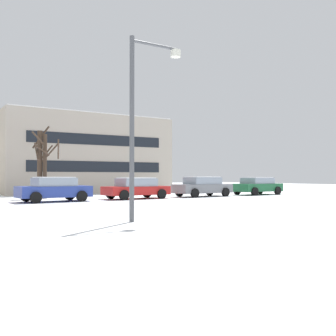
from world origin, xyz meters
TOP-DOWN VIEW (x-y plane):
  - ground_plane at (0.00, 0.00)m, footprint 120.00×120.00m
  - street_lamp at (3.87, -1.99)m, footprint 1.99×0.36m
  - parked_car_blue at (4.37, 9.61)m, footprint 4.19×2.26m
  - parked_car_red at (9.80, 9.60)m, footprint 4.40×2.19m
  - parked_car_gray at (15.24, 9.53)m, footprint 4.52×2.15m
  - parked_car_green at (20.67, 9.43)m, footprint 4.17×2.24m
  - tree_far_left at (4.51, 13.34)m, footprint 1.36×1.37m
  - tree_far_right at (4.84, 13.15)m, footprint 1.76×2.08m
  - building_far_right at (10.56, 22.94)m, footprint 14.84×10.23m

SIDE VIEW (x-z plane):
  - ground_plane at x=0.00m, z-range 0.00..0.00m
  - parked_car_red at x=9.80m, z-range 0.02..1.42m
  - parked_car_green at x=20.67m, z-range 0.02..1.42m
  - parked_car_blue at x=4.37m, z-range 0.02..1.47m
  - parked_car_gray at x=15.24m, z-range 0.01..1.48m
  - tree_far_right at x=4.84m, z-range 0.21..4.51m
  - tree_far_left at x=4.51m, z-range -0.04..4.90m
  - building_far_right at x=10.56m, z-range 0.00..6.94m
  - street_lamp at x=3.87m, z-range 0.68..6.83m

